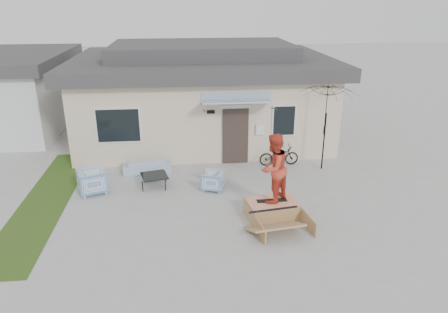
{
  "coord_description": "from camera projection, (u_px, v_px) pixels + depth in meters",
  "views": [
    {
      "loc": [
        -0.93,
        -10.06,
        5.9
      ],
      "look_at": [
        0.3,
        1.8,
        1.3
      ],
      "focal_mm": 33.48,
      "sensor_mm": 36.0,
      "label": 1
    }
  ],
  "objects": [
    {
      "name": "ground",
      "position": [
        220.0,
        224.0,
        11.54
      ],
      "size": [
        90.0,
        90.0,
        0.0
      ],
      "primitive_type": "plane",
      "color": "#A0A09D",
      "rests_on": "ground"
    },
    {
      "name": "coffee_table",
      "position": [
        155.0,
        181.0,
        13.76
      ],
      "size": [
        0.98,
        0.98,
        0.4
      ],
      "primitive_type": "cube",
      "rotation": [
        0.0,
        0.0,
        0.24
      ],
      "color": "black",
      "rests_on": "ground"
    },
    {
      "name": "armchair_right",
      "position": [
        213.0,
        180.0,
        13.5
      ],
      "size": [
        0.81,
        0.83,
        0.69
      ],
      "primitive_type": "imported",
      "rotation": [
        0.0,
        0.0,
        -1.89
      ],
      "color": "#4777B2",
      "rests_on": "ground"
    },
    {
      "name": "house",
      "position": [
        203.0,
        93.0,
        18.26
      ],
      "size": [
        10.8,
        8.49,
        4.1
      ],
      "color": "beige",
      "rests_on": "ground"
    },
    {
      "name": "skateboard",
      "position": [
        272.0,
        200.0,
        11.82
      ],
      "size": [
        0.87,
        0.24,
        0.05
      ],
      "primitive_type": "cube",
      "rotation": [
        0.0,
        0.0,
        0.02
      ],
      "color": "black",
      "rests_on": "skate_ramp"
    },
    {
      "name": "loveseat",
      "position": [
        147.0,
        164.0,
        14.83
      ],
      "size": [
        1.69,
        0.56,
        0.65
      ],
      "primitive_type": "imported",
      "rotation": [
        0.0,
        0.0,
        3.18
      ],
      "color": "#4777B2",
      "rests_on": "ground"
    },
    {
      "name": "skater",
      "position": [
        273.0,
        167.0,
        11.45
      ],
      "size": [
        1.21,
        1.21,
        1.97
      ],
      "primitive_type": "imported",
      "rotation": [
        0.0,
        0.0,
        3.9
      ],
      "color": "#C83F2A",
      "rests_on": "skateboard"
    },
    {
      "name": "patio_umbrella",
      "position": [
        326.0,
        123.0,
        14.61
      ],
      "size": [
        2.07,
        1.92,
        2.2
      ],
      "color": "black",
      "rests_on": "ground"
    },
    {
      "name": "armchair_left",
      "position": [
        93.0,
        180.0,
        13.26
      ],
      "size": [
        1.04,
        1.07,
        0.87
      ],
      "primitive_type": "imported",
      "rotation": [
        0.0,
        0.0,
        1.93
      ],
      "color": "#4777B2",
      "rests_on": "ground"
    },
    {
      "name": "grass_strip",
      "position": [
        47.0,
        200.0,
        12.9
      ],
      "size": [
        1.4,
        8.0,
        0.01
      ],
      "primitive_type": "cube",
      "color": "#284316",
      "rests_on": "ground"
    },
    {
      "name": "skate_ramp",
      "position": [
        272.0,
        209.0,
        11.87
      ],
      "size": [
        1.65,
        2.04,
        0.46
      ],
      "primitive_type": null,
      "rotation": [
        0.0,
        0.0,
        0.15
      ],
      "color": "#9E774C",
      "rests_on": "ground"
    },
    {
      "name": "bicycle",
      "position": [
        279.0,
        153.0,
        15.41
      ],
      "size": [
        1.48,
        0.54,
        0.94
      ],
      "primitive_type": "imported",
      "rotation": [
        0.0,
        0.0,
        1.59
      ],
      "color": "black",
      "rests_on": "ground"
    }
  ]
}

